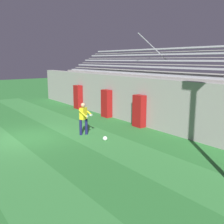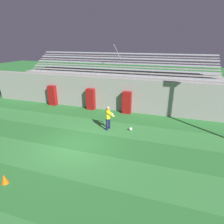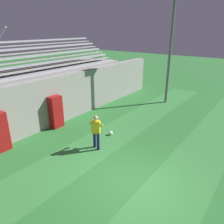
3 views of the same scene
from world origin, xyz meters
name	(u,v)px [view 3 (image 3 of 3)]	position (x,y,z in m)	size (l,w,h in m)	color
ground_plane	(128,182)	(0.00, 0.00, 0.00)	(80.00, 80.00, 0.00)	#2D7533
turf_stripe_mid	(169,201)	(0.00, -1.62, 0.00)	(28.00, 2.19, 0.01)	#38843D
turf_stripe_far	(76,157)	(0.00, 2.77, 0.00)	(28.00, 2.19, 0.01)	#38843D
back_wall	(23,110)	(0.00, 6.50, 1.40)	(24.00, 0.60, 2.80)	#999691
padding_pillar_gate_left	(0,132)	(-1.62, 5.95, 0.92)	(0.72, 0.44, 1.84)	maroon
padding_pillar_gate_right	(56,112)	(1.62, 5.95, 0.92)	(0.72, 0.44, 1.84)	maroon
bleacher_stand	(0,100)	(0.00, 8.84, 1.50)	(18.00, 4.05, 5.43)	#999691
floodlight_pole	(172,36)	(9.63, 2.81, 4.83)	(0.90, 0.36, 7.59)	slate
goalkeeper	(96,130)	(1.16, 2.55, 0.95)	(0.69, 0.73, 1.67)	#19194C
soccer_ball	(111,133)	(2.65, 2.84, 0.11)	(0.22, 0.22, 0.22)	white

